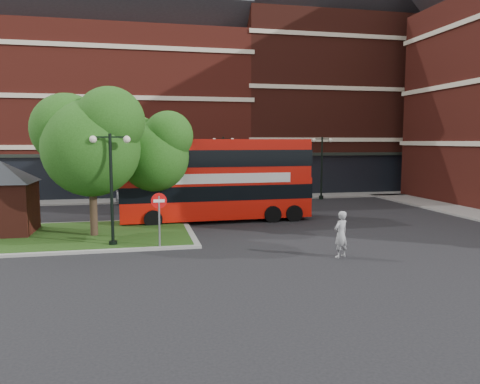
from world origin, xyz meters
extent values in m
plane|color=black|center=(0.00, 0.00, 0.00)|extent=(120.00, 120.00, 0.00)
cube|color=slate|center=(0.00, 16.50, 0.06)|extent=(44.00, 3.00, 0.12)
cube|color=maroon|center=(-8.00, 24.00, 7.00)|extent=(26.00, 12.00, 14.00)
cube|color=#471911|center=(14.00, 24.00, 8.00)|extent=(18.00, 12.00, 16.00)
cube|color=gray|center=(-8.00, 3.00, 0.06)|extent=(12.60, 7.60, 0.12)
cube|color=#19380F|center=(-8.00, 3.00, 0.07)|extent=(12.00, 7.00, 0.15)
cube|color=#471911|center=(-11.00, 4.00, 1.40)|extent=(3.00, 3.00, 2.50)
cylinder|color=#2D2116|center=(-6.50, 2.50, 1.96)|extent=(0.36, 0.36, 3.92)
sphere|color=#1F4B12|center=(-6.50, 2.50, 4.34)|extent=(4.60, 4.60, 4.60)
sphere|color=#1F4B12|center=(-7.65, 3.19, 5.25)|extent=(3.45, 3.45, 3.45)
sphere|color=#1F4B12|center=(-5.58, 2.04, 5.60)|extent=(3.22, 3.22, 3.22)
cylinder|color=#2D2116|center=(-3.50, 5.00, 1.74)|extent=(0.36, 0.36, 3.47)
sphere|color=#1F4B12|center=(-3.50, 5.00, 3.84)|extent=(3.80, 3.80, 3.80)
sphere|color=#1F4B12|center=(-4.45, 5.57, 4.65)|extent=(2.85, 2.85, 2.85)
sphere|color=#1F4B12|center=(-2.74, 4.62, 4.96)|extent=(2.66, 2.66, 2.66)
cylinder|color=black|center=(-5.50, 0.20, 2.50)|extent=(0.14, 0.14, 5.00)
cylinder|color=black|center=(-5.50, 0.20, 0.15)|extent=(0.36, 0.36, 0.30)
cube|color=black|center=(-5.50, 0.20, 4.85)|extent=(1.40, 0.06, 0.06)
sphere|color=#F2EACC|center=(-6.20, 0.20, 4.75)|extent=(0.32, 0.32, 0.32)
sphere|color=#F2EACC|center=(-4.80, 0.20, 4.75)|extent=(0.32, 0.32, 0.32)
cylinder|color=black|center=(2.00, 14.50, 2.50)|extent=(0.14, 0.14, 5.00)
cylinder|color=black|center=(2.00, 14.50, 0.15)|extent=(0.36, 0.36, 0.30)
cube|color=black|center=(2.00, 14.50, 4.85)|extent=(1.40, 0.06, 0.06)
sphere|color=#F2EACC|center=(1.30, 14.50, 4.75)|extent=(0.32, 0.32, 0.32)
sphere|color=#F2EACC|center=(2.70, 14.50, 4.75)|extent=(0.32, 0.32, 0.32)
cylinder|color=black|center=(10.00, 14.50, 2.50)|extent=(0.14, 0.14, 5.00)
cylinder|color=black|center=(10.00, 14.50, 0.15)|extent=(0.36, 0.36, 0.30)
cube|color=black|center=(10.00, 14.50, 4.85)|extent=(1.40, 0.06, 0.06)
sphere|color=#F2EACC|center=(9.30, 14.50, 4.75)|extent=(0.32, 0.32, 0.32)
sphere|color=#F2EACC|center=(10.70, 14.50, 4.75)|extent=(0.32, 0.32, 0.32)
cube|color=red|center=(0.06, 6.13, 1.50)|extent=(11.09, 2.92, 2.10)
cube|color=red|center=(0.06, 6.13, 3.60)|extent=(10.98, 2.89, 2.10)
cube|color=black|center=(0.06, 6.13, 3.71)|extent=(11.09, 2.92, 0.95)
cube|color=silver|center=(0.11, 4.85, 2.60)|extent=(8.25, 0.36, 0.55)
imported|color=#949496|center=(3.59, -3.50, 0.94)|extent=(0.81, 0.70, 1.89)
imported|color=#B5B6BD|center=(-3.97, 14.91, 0.72)|extent=(4.27, 1.80, 1.44)
imported|color=white|center=(3.00, 15.33, 0.77)|extent=(4.66, 1.65, 1.53)
cylinder|color=slate|center=(-3.50, -0.50, 1.16)|extent=(0.08, 0.08, 2.33)
cylinder|color=red|center=(-3.50, -0.50, 2.12)|extent=(0.68, 0.09, 0.68)
cube|color=white|center=(-3.50, -0.50, 2.12)|extent=(0.48, 0.07, 0.13)
camera|label=1|loc=(-4.27, -20.75, 4.67)|focal=35.00mm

